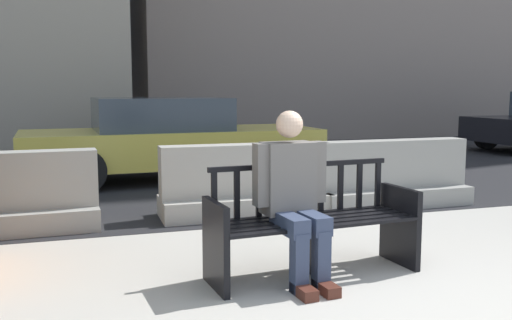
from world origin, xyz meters
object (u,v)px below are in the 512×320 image
at_px(car_taxi_near, 170,139).
at_px(jersey_barrier_centre, 246,186).
at_px(seated_person, 293,193).
at_px(jersey_barrier_right, 392,179).
at_px(street_bench, 313,226).

bearing_deg(car_taxi_near, jersey_barrier_centre, -82.25).
height_order(seated_person, jersey_barrier_right, seated_person).
height_order(street_bench, jersey_barrier_right, street_bench).
bearing_deg(seated_person, jersey_barrier_centre, 82.24).
distance_m(street_bench, seated_person, 0.36).
height_order(street_bench, jersey_barrier_centre, street_bench).
xyz_separation_m(seated_person, car_taxi_near, (-0.08, 5.24, -0.03)).
relative_size(seated_person, jersey_barrier_right, 0.65).
distance_m(jersey_barrier_centre, car_taxi_near, 2.97).
xyz_separation_m(street_bench, jersey_barrier_centre, (0.12, 2.24, -0.06)).
relative_size(jersey_barrier_right, car_taxi_near, 0.42).
bearing_deg(jersey_barrier_centre, seated_person, -97.76).
bearing_deg(jersey_barrier_centre, street_bench, -93.09).
bearing_deg(street_bench, car_taxi_near, 93.07).
xyz_separation_m(jersey_barrier_centre, jersey_barrier_right, (1.92, -0.05, 0.00)).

